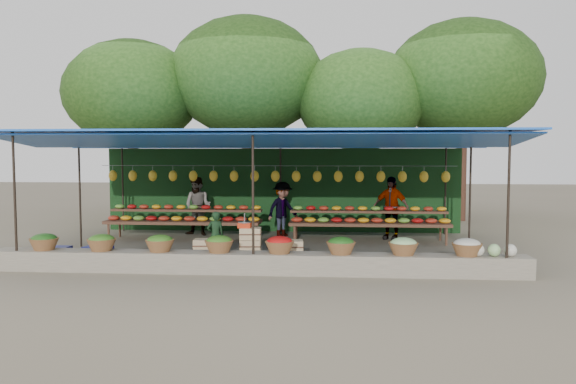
# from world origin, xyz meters

# --- Properties ---
(ground) EXTENTS (60.00, 60.00, 0.00)m
(ground) POSITION_xyz_m (0.00, 0.00, 0.00)
(ground) COLOR #655C4A
(ground) RESTS_ON ground
(stone_curb) EXTENTS (10.60, 0.55, 0.40)m
(stone_curb) POSITION_xyz_m (0.00, -2.75, 0.20)
(stone_curb) COLOR #686253
(stone_curb) RESTS_ON ground
(stall_canopy) EXTENTS (10.80, 6.60, 2.82)m
(stall_canopy) POSITION_xyz_m (0.00, 0.06, 2.68)
(stall_canopy) COLOR black
(stall_canopy) RESTS_ON ground
(produce_baskets) EXTENTS (8.98, 0.58, 0.34)m
(produce_baskets) POSITION_xyz_m (-0.10, -2.75, 0.56)
(produce_baskets) COLOR brown
(produce_baskets) RESTS_ON stone_curb
(netting_backdrop) EXTENTS (10.60, 0.06, 2.50)m
(netting_backdrop) POSITION_xyz_m (0.00, 3.15, 1.25)
(netting_backdrop) COLOR #16401C
(netting_backdrop) RESTS_ON ground
(tree_row) EXTENTS (16.51, 5.50, 7.12)m
(tree_row) POSITION_xyz_m (0.50, 6.09, 4.70)
(tree_row) COLOR #341C13
(tree_row) RESTS_ON ground
(fruit_table_left) EXTENTS (4.21, 0.95, 0.93)m
(fruit_table_left) POSITION_xyz_m (-2.49, 1.35, 0.61)
(fruit_table_left) COLOR #442A1B
(fruit_table_left) RESTS_ON ground
(fruit_table_right) EXTENTS (4.21, 0.95, 0.93)m
(fruit_table_right) POSITION_xyz_m (2.51, 1.35, 0.61)
(fruit_table_right) COLOR #442A1B
(fruit_table_right) RESTS_ON ground
(crate_counter) EXTENTS (2.38, 0.38, 0.77)m
(crate_counter) POSITION_xyz_m (-0.24, -1.81, 0.31)
(crate_counter) COLOR tan
(crate_counter) RESTS_ON ground
(weighing_scale) EXTENTS (0.29, 0.29, 0.31)m
(weighing_scale) POSITION_xyz_m (-0.34, -1.81, 0.84)
(weighing_scale) COLOR red
(weighing_scale) RESTS_ON crate_counter
(vendor_seated) EXTENTS (0.46, 0.39, 1.07)m
(vendor_seated) POSITION_xyz_m (-1.06, -1.40, 0.53)
(vendor_seated) COLOR #17331A
(vendor_seated) RESTS_ON ground
(customer_left) EXTENTS (0.94, 0.81, 1.68)m
(customer_left) POSITION_xyz_m (-2.30, 2.13, 0.84)
(customer_left) COLOR slate
(customer_left) RESTS_ON ground
(customer_mid) EXTENTS (1.13, 1.09, 1.54)m
(customer_mid) POSITION_xyz_m (0.12, 2.20, 0.77)
(customer_mid) COLOR slate
(customer_mid) RESTS_ON ground
(customer_right) EXTENTS (1.09, 0.81, 1.72)m
(customer_right) POSITION_xyz_m (3.13, 1.85, 0.86)
(customer_right) COLOR slate
(customer_right) RESTS_ON ground
(blue_crate_front) EXTENTS (0.63, 0.50, 0.34)m
(blue_crate_front) POSITION_xyz_m (-3.56, -1.87, 0.17)
(blue_crate_front) COLOR navy
(blue_crate_front) RESTS_ON ground
(blue_crate_back) EXTENTS (0.53, 0.39, 0.31)m
(blue_crate_back) POSITION_xyz_m (-4.50, -1.80, 0.15)
(blue_crate_back) COLOR navy
(blue_crate_back) RESTS_ON ground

